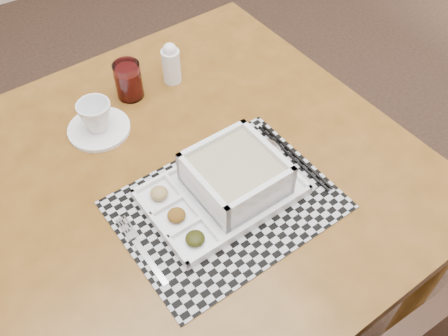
{
  "coord_description": "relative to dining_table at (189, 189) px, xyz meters",
  "views": [
    {
      "loc": [
        -0.89,
        -0.42,
        1.6
      ],
      "look_at": [
        -0.53,
        0.17,
        0.79
      ],
      "focal_mm": 40.0,
      "sensor_mm": 36.0,
      "label": 1
    }
  ],
  "objects": [
    {
      "name": "cup",
      "position": [
        -0.12,
        0.22,
        0.12
      ],
      "size": [
        0.09,
        0.09,
        0.07
      ],
      "primitive_type": "imported",
      "rotation": [
        0.0,
        0.0,
        -0.14
      ],
      "color": "white",
      "rests_on": "saucer"
    },
    {
      "name": "spoon",
      "position": [
        0.2,
        -0.06,
        0.08
      ],
      "size": [
        0.04,
        0.18,
        0.01
      ],
      "color": "silver",
      "rests_on": "placemat"
    },
    {
      "name": "chopsticks",
      "position": [
        0.22,
        -0.1,
        0.08
      ],
      "size": [
        0.04,
        0.24,
        0.01
      ],
      "color": "black",
      "rests_on": "placemat"
    },
    {
      "name": "juice_glass",
      "position": [
        -0.0,
        0.29,
        0.12
      ],
      "size": [
        0.07,
        0.07,
        0.1
      ],
      "color": "white",
      "rests_on": "dining_table"
    },
    {
      "name": "serving_tray",
      "position": [
        0.05,
        -0.11,
        0.11
      ],
      "size": [
        0.34,
        0.24,
        0.09
      ],
      "color": "white",
      "rests_on": "placemat"
    },
    {
      "name": "saucer",
      "position": [
        -0.12,
        0.22,
        0.08
      ],
      "size": [
        0.15,
        0.15,
        0.01
      ],
      "primitive_type": "cylinder",
      "color": "white",
      "rests_on": "dining_table"
    },
    {
      "name": "floor",
      "position": [
        0.57,
        -0.25,
        -0.66
      ],
      "size": [
        5.0,
        5.0,
        0.0
      ],
      "primitive_type": "plane",
      "color": "black",
      "rests_on": "ground"
    },
    {
      "name": "creamer_bottle",
      "position": [
        0.11,
        0.29,
        0.13
      ],
      "size": [
        0.05,
        0.05,
        0.12
      ],
      "color": "white",
      "rests_on": "dining_table"
    },
    {
      "name": "placemat",
      "position": [
        0.02,
        -0.13,
        0.08
      ],
      "size": [
        0.47,
        0.37,
        0.0
      ],
      "primitive_type": "cube",
      "rotation": [
        0.0,
        0.0,
        0.08
      ],
      "color": "#ACADB4",
      "rests_on": "dining_table"
    },
    {
      "name": "dining_table",
      "position": [
        0.0,
        0.0,
        0.0
      ],
      "size": [
        1.06,
        1.06,
        0.74
      ],
      "color": "#55340F",
      "rests_on": "ground"
    },
    {
      "name": "fork",
      "position": [
        -0.18,
        -0.14,
        0.08
      ],
      "size": [
        0.03,
        0.19,
        0.0
      ],
      "color": "silver",
      "rests_on": "placemat"
    }
  ]
}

